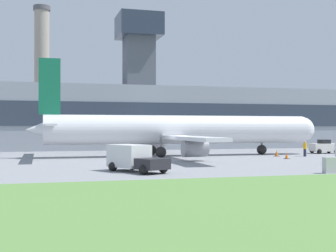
{
  "coord_description": "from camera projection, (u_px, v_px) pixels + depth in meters",
  "views": [
    {
      "loc": [
        -13.46,
        -46.16,
        3.28
      ],
      "look_at": [
        0.76,
        5.48,
        3.46
      ],
      "focal_mm": 50.0,
      "sensor_mm": 36.0,
      "label": 1
    }
  ],
  "objects": [
    {
      "name": "terminal_building",
      "position": [
        128.0,
        116.0,
        74.34
      ],
      "size": [
        74.51,
        14.42,
        21.35
      ],
      "color": "#8C939E",
      "rests_on": "ground_plane"
    },
    {
      "name": "traffic_cone_wingtip",
      "position": [
        287.0,
        156.0,
        49.06
      ],
      "size": [
        0.53,
        0.53,
        0.63
      ],
      "color": "black",
      "rests_on": "ground_plane"
    },
    {
      "name": "pushback_tug",
      "position": [
        324.0,
        147.0,
        59.33
      ],
      "size": [
        3.47,
        2.6,
        1.75
      ],
      "color": "white",
      "rests_on": "ground_plane"
    },
    {
      "name": "traffic_cone_near_nose",
      "position": [
        277.0,
        153.0,
        53.32
      ],
      "size": [
        0.57,
        0.57,
        0.74
      ],
      "color": "black",
      "rests_on": "ground_plane"
    },
    {
      "name": "smokestack_left",
      "position": [
        42.0,
        74.0,
        100.7
      ],
      "size": [
        3.63,
        3.63,
        29.51
      ],
      "color": "gray",
      "rests_on": "ground_plane"
    },
    {
      "name": "ground_crew_person",
      "position": [
        305.0,
        149.0,
        52.99
      ],
      "size": [
        0.55,
        0.55,
        1.76
      ],
      "color": "#23283D",
      "rests_on": "ground_plane"
    },
    {
      "name": "utility_cabinet",
      "position": [
        331.0,
        165.0,
        33.5
      ],
      "size": [
        1.21,
        0.51,
        1.16
      ],
      "color": "#B2B7B2",
      "rests_on": "ground_plane"
    },
    {
      "name": "fuel_truck",
      "position": [
        134.0,
        158.0,
        34.7
      ],
      "size": [
        4.08,
        5.51,
        1.99
      ],
      "color": "#232328",
      "rests_on": "ground_plane"
    },
    {
      "name": "airplane",
      "position": [
        178.0,
        130.0,
        53.87
      ],
      "size": [
        34.46,
        31.03,
        10.73
      ],
      "color": "silver",
      "rests_on": "ground_plane"
    },
    {
      "name": "ground_plane",
      "position": [
        175.0,
        159.0,
        48.07
      ],
      "size": [
        400.0,
        400.0,
        0.0
      ],
      "primitive_type": "plane",
      "color": "gray"
    }
  ]
}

